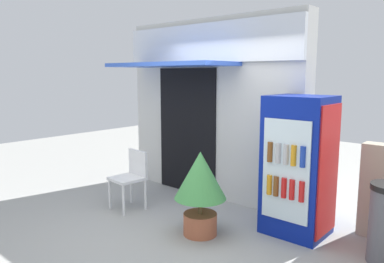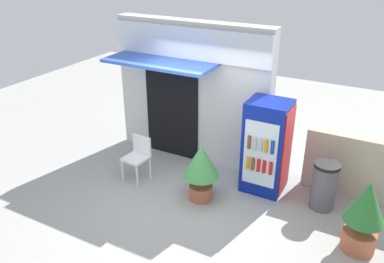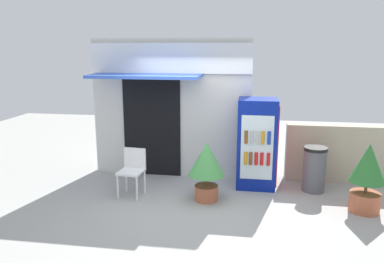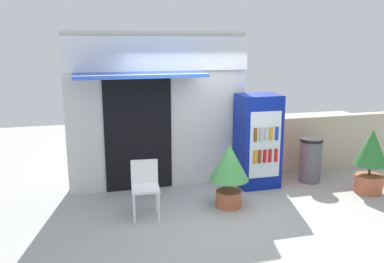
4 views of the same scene
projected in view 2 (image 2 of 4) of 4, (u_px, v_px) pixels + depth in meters
name	position (u px, v px, depth m)	size (l,w,h in m)	color
ground	(181.00, 200.00, 7.08)	(16.00, 16.00, 0.00)	#A3A39E
storefront_building	(191.00, 90.00, 7.95)	(3.30, 1.17, 2.85)	silver
drink_cooler	(266.00, 147.00, 7.04)	(0.76, 0.70, 1.73)	navy
plastic_chair	(138.00, 154.00, 7.53)	(0.46, 0.47, 0.86)	white
potted_plant_near_shop	(201.00, 166.00, 6.84)	(0.64, 0.64, 1.06)	#AD5B3D
potted_plant_curbside	(365.00, 213.00, 5.66)	(0.58, 0.58, 1.16)	#AD5B3D
trash_bin	(324.00, 186.00, 6.70)	(0.44, 0.44, 0.86)	#595960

